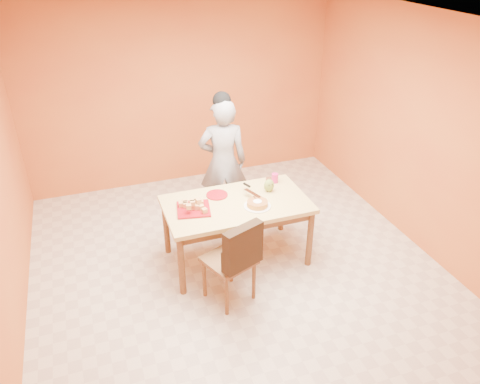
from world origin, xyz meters
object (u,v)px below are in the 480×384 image
object	(u,v)px
person	(223,162)
checker_tin	(270,180)
sponge_cake	(257,204)
red_dinner_plate	(217,195)
magenta_glass	(275,178)
pastry_platter	(194,209)
dining_table	(236,210)
dining_chair	(229,259)
egg_ornament	(269,185)

from	to	relation	value
person	checker_tin	world-z (taller)	person
person	sponge_cake	size ratio (longest dim) A/B	7.31
red_dinner_plate	magenta_glass	world-z (taller)	magenta_glass
person	checker_tin	bearing A→B (deg)	140.59
red_dinner_plate	sponge_cake	xyz separation A→B (m)	(0.34, -0.38, 0.03)
pastry_platter	dining_table	bearing A→B (deg)	-0.60
dining_chair	dining_table	bearing A→B (deg)	43.54
dining_chair	pastry_platter	xyz separation A→B (m)	(-0.19, 0.64, 0.26)
pastry_platter	magenta_glass	world-z (taller)	magenta_glass
checker_tin	dining_chair	bearing A→B (deg)	-130.78
pastry_platter	magenta_glass	xyz separation A→B (m)	(1.08, 0.29, 0.05)
red_dinner_plate	egg_ornament	size ratio (longest dim) A/B	1.61
sponge_cake	checker_tin	world-z (taller)	sponge_cake
dining_table	red_dinner_plate	xyz separation A→B (m)	(-0.16, 0.22, 0.10)
sponge_cake	magenta_glass	world-z (taller)	magenta_glass
pastry_platter	person	bearing A→B (deg)	54.88
sponge_cake	dining_chair	bearing A→B (deg)	-135.42
magenta_glass	checker_tin	world-z (taller)	magenta_glass
dining_table	pastry_platter	world-z (taller)	pastry_platter
pastry_platter	egg_ornament	world-z (taller)	egg_ornament
dining_table	dining_chair	bearing A→B (deg)	-115.00
checker_tin	sponge_cake	bearing A→B (deg)	-125.75
red_dinner_plate	sponge_cake	bearing A→B (deg)	-48.07
egg_ornament	checker_tin	bearing A→B (deg)	55.13
red_dinner_plate	person	bearing A→B (deg)	66.74
red_dinner_plate	magenta_glass	bearing A→B (deg)	5.74
dining_table	checker_tin	xyz separation A→B (m)	(0.55, 0.35, 0.11)
dining_table	person	size ratio (longest dim) A/B	0.96
sponge_cake	checker_tin	size ratio (longest dim) A/B	2.09
dining_table	red_dinner_plate	world-z (taller)	red_dinner_plate
dining_table	magenta_glass	distance (m)	0.68
dining_chair	sponge_cake	world-z (taller)	dining_chair
magenta_glass	checker_tin	bearing A→B (deg)	124.64
person	sponge_cake	bearing A→B (deg)	104.80
magenta_glass	dining_table	bearing A→B (deg)	-153.07
red_dinner_plate	checker_tin	distance (m)	0.72
person	magenta_glass	bearing A→B (deg)	140.20
pastry_platter	egg_ornament	size ratio (longest dim) A/B	2.30
dining_table	checker_tin	world-z (taller)	checker_tin
dining_table	red_dinner_plate	bearing A→B (deg)	124.93
dining_table	person	world-z (taller)	person
person	red_dinner_plate	bearing A→B (deg)	77.99
red_dinner_plate	dining_table	bearing A→B (deg)	-55.07
red_dinner_plate	magenta_glass	distance (m)	0.75
dining_table	sponge_cake	size ratio (longest dim) A/B	6.99
egg_ornament	magenta_glass	size ratio (longest dim) A/B	1.35
dining_chair	checker_tin	bearing A→B (deg)	27.77
magenta_glass	person	bearing A→B (deg)	128.94
sponge_cake	magenta_glass	distance (m)	0.61
magenta_glass	egg_ornament	bearing A→B (deg)	-129.72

